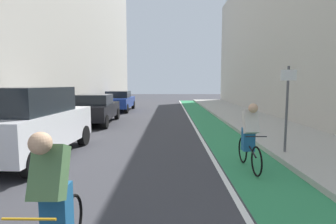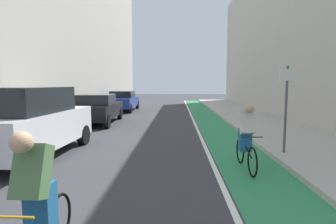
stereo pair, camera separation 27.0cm
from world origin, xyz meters
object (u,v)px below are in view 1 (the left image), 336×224
(parked_sedan_black, at_px, (95,109))
(cyclist_mid, at_px, (53,204))
(parked_sedan_blue, at_px, (119,101))
(street_sign_post, at_px, (287,101))
(parked_suv_white, at_px, (29,122))
(cyclist_trailing, at_px, (249,134))

(parked_sedan_black, height_order, cyclist_mid, cyclist_mid)
(parked_sedan_blue, relative_size, street_sign_post, 1.91)
(parked_suv_white, bearing_deg, parked_sedan_black, 89.96)
(parked_sedan_black, height_order, street_sign_post, street_sign_post)
(parked_sedan_blue, relative_size, cyclist_mid, 2.69)
(parked_suv_white, distance_m, cyclist_trailing, 5.89)
(parked_suv_white, distance_m, street_sign_post, 7.21)
(street_sign_post, bearing_deg, parked_sedan_black, 139.00)
(parked_sedan_blue, height_order, street_sign_post, street_sign_post)
(parked_sedan_black, relative_size, cyclist_mid, 2.60)
(parked_sedan_black, xyz_separation_m, parked_sedan_blue, (-0.00, 6.57, 0.00))
(parked_sedan_black, bearing_deg, cyclist_mid, -76.51)
(parked_sedan_black, bearing_deg, street_sign_post, -41.00)
(parked_suv_white, distance_m, parked_sedan_black, 6.47)
(cyclist_trailing, distance_m, street_sign_post, 1.90)
(cyclist_mid, distance_m, street_sign_post, 6.64)
(parked_suv_white, height_order, parked_sedan_black, parked_suv_white)
(parked_sedan_blue, xyz_separation_m, cyclist_trailing, (5.82, -13.91, 0.06))
(parked_sedan_black, distance_m, parked_sedan_blue, 6.57)
(parked_sedan_blue, relative_size, cyclist_trailing, 2.68)
(street_sign_post, bearing_deg, cyclist_trailing, -141.01)
(cyclist_trailing, xyz_separation_m, street_sign_post, (1.36, 1.10, 0.74))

